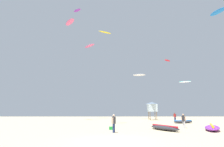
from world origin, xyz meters
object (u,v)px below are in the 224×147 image
Objects in this scene: cooler_box at (112,128)px; kite_aloft_5 at (139,75)px; kite_aloft_1 at (77,10)px; kite_aloft_2 at (105,32)px; person_left at (184,120)px; kite_grounded_mid at (164,128)px; person_midground at (175,116)px; kite_aloft_0 at (218,12)px; lifeguard_tower at (152,107)px; kite_aloft_4 at (90,46)px; person_foreground at (114,122)px; kite_aloft_7 at (185,82)px; kite_grounded_far at (212,128)px; kite_aloft_3 at (70,22)px; kite_grounded_near at (183,122)px; kite_aloft_6 at (167,60)px.

kite_aloft_5 reaches higher than cooler_box.
kite_aloft_1 is 19.87m from kite_aloft_2.
person_left is 0.46× the size of kite_aloft_5.
kite_grounded_mid is (-3.07, -2.40, -0.70)m from person_left.
kite_aloft_0 reaches higher than person_midground.
lifeguard_tower is at bearing 54.90° from person_left.
lifeguard_tower is 26.51m from kite_aloft_4.
kite_aloft_1 is 0.56× the size of kite_aloft_4.
kite_aloft_4 is at bearing -123.28° from person_midground.
person_foreground is 0.71× the size of kite_aloft_1.
cooler_box is 0.24× the size of kite_aloft_1.
kite_aloft_0 reaches higher than person_foreground.
kite_aloft_7 is at bearing 15.87° from lifeguard_tower.
kite_aloft_7 reaches higher than kite_grounded_mid.
person_midground reaches higher than kite_grounded_far.
kite_grounded_far is 23.12m from lifeguard_tower.
cooler_box is (-9.64, -22.20, -2.89)m from lifeguard_tower.
kite_aloft_3 is at bearing 140.30° from person_foreground.
kite_aloft_3 is (-23.03, 2.37, 22.17)m from person_midground.
kite_aloft_2 is (-13.14, -3.03, 14.68)m from kite_grounded_near.
kite_grounded_far is 1.39× the size of kite_aloft_0.
kite_grounded_far is (1.81, -2.62, -0.68)m from person_left.
kite_aloft_4 is 24.08m from kite_aloft_6.
person_foreground is 33.97m from kite_aloft_5.
person_midground is at bearing 81.76° from kite_grounded_near.
kite_aloft_6 reaches higher than person_left.
person_midground is 21.50m from cooler_box.
person_left is 0.42× the size of kite_aloft_3.
kite_aloft_0 is 0.86× the size of kite_aloft_4.
kite_grounded_near is at bearing -116.42° from kite_aloft_7.
person_left reaches higher than kite_grounded_near.
kite_grounded_near is 0.86× the size of kite_grounded_far.
kite_aloft_2 is at bearing -167.03° from kite_grounded_near.
kite_grounded_far is 42.33m from kite_aloft_4.
kite_aloft_5 is (2.51, 29.01, 11.72)m from kite_grounded_mid.
cooler_box is at bearing -150.09° from kite_aloft_0.
kite_aloft_6 reaches higher than kite_grounded_mid.
kite_aloft_7 is at bearing 61.86° from kite_grounded_mid.
kite_aloft_3 is (-1.30, -1.71, -4.25)m from kite_aloft_1.
kite_aloft_7 reaches higher than person_left.
kite_aloft_3 reaches higher than kite_grounded_near.
kite_aloft_3 is 1.08× the size of kite_aloft_5.
kite_aloft_0 is (21.77, 12.52, 21.67)m from cooler_box.
kite_aloft_6 is (27.03, 11.58, -6.17)m from kite_aloft_3.
kite_aloft_1 is at bearing 153.52° from kite_grounded_near.
kite_grounded_far is at bearing -44.79° from kite_aloft_3.
kite_grounded_far is 28.54m from kite_aloft_7.
kite_grounded_near is 1.60× the size of kite_aloft_6.
kite_aloft_4 is (-15.14, 29.67, 20.82)m from person_left.
kite_aloft_6 is at bearing 20.99° from kite_aloft_1.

